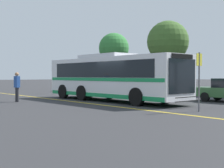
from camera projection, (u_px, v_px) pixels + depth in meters
The scene contains 11 objects.
ground_plane at pixel (121, 103), 18.97m from camera, with size 220.00×220.00×0.00m, color #2D2D30.
lane_strip_0 at pixel (84, 103), 18.81m from camera, with size 0.20×31.01×0.01m, color gold.
curb_strip at pixel (180, 95), 24.66m from camera, with size 39.01×0.36×0.15m, color #99999E.
transit_bus at pixel (112, 77), 20.19m from camera, with size 11.37×2.86×3.04m.
parked_car_0 at pixel (76, 84), 32.52m from camera, with size 4.02×2.10×1.54m.
parked_car_1 at pixel (110, 86), 28.49m from camera, with size 4.26×2.11×1.36m.
parked_car_2 at pixel (160, 88), 23.31m from camera, with size 4.86×1.85×1.36m.
pedestrian_0 at pixel (17, 85), 19.50m from camera, with size 0.43×0.25×1.86m.
bus_stop_sign at pixel (199, 75), 14.12m from camera, with size 0.07×0.40×2.70m.
tree_1 at pixel (168, 42), 30.26m from camera, with size 4.05×4.05×6.98m.
tree_3 at pixel (114, 48), 34.68m from camera, with size 3.36×3.36×6.40m.
Camera 1 is at (14.23, -12.50, 1.64)m, focal length 50.00 mm.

